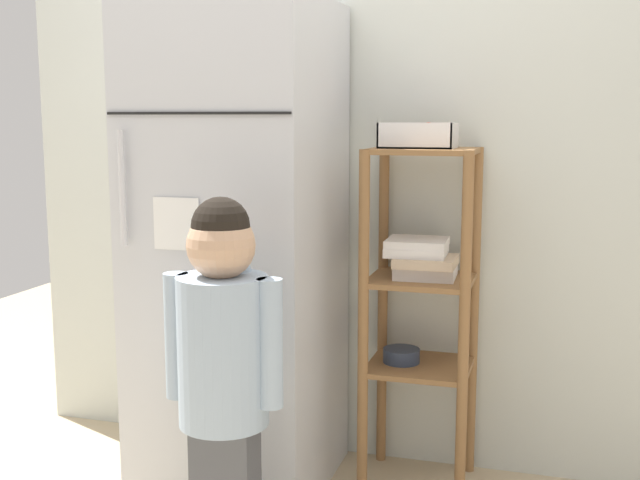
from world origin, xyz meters
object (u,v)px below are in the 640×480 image
at_px(refrigerator, 240,249).
at_px(fruit_bin, 424,137).
at_px(child_standing, 223,350).
at_px(pantry_shelf_unit, 420,287).

relative_size(refrigerator, fruit_bin, 6.82).
distance_m(refrigerator, child_standing, 0.60).
bearing_deg(child_standing, pantry_shelf_unit, 58.12).
height_order(pantry_shelf_unit, fruit_bin, fruit_bin).
bearing_deg(fruit_bin, refrigerator, -166.86).
bearing_deg(refrigerator, child_standing, -72.42).
bearing_deg(refrigerator, pantry_shelf_unit, 13.65).
relative_size(child_standing, pantry_shelf_unit, 0.91).
relative_size(refrigerator, child_standing, 1.55).
xyz_separation_m(child_standing, fruit_bin, (0.43, 0.69, 0.57)).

